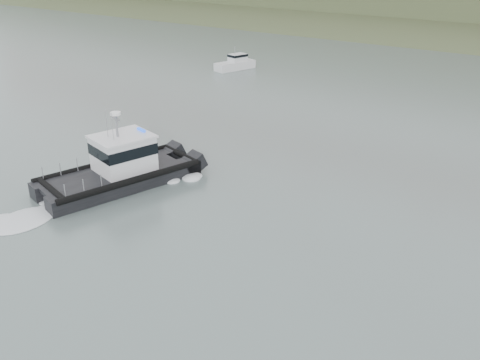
# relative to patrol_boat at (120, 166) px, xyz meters

# --- Properties ---
(ground) EXTENTS (400.00, 400.00, 0.00)m
(ground) POSITION_rel_patrol_boat_xyz_m (7.89, -8.81, -1.31)
(ground) COLOR #495653
(ground) RESTS_ON ground
(patrol_boat) EXTENTS (6.45, 11.40, 5.23)m
(patrol_boat) POSITION_rel_patrol_boat_xyz_m (0.00, 0.00, 0.00)
(patrol_boat) COLOR black
(patrol_boat) RESTS_ON ground
(motorboat) EXTENTS (3.16, 5.82, 3.04)m
(motorboat) POSITION_rel_patrol_boat_xyz_m (-15.45, 33.86, -0.55)
(motorboat) COLOR silver
(motorboat) RESTS_ON ground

